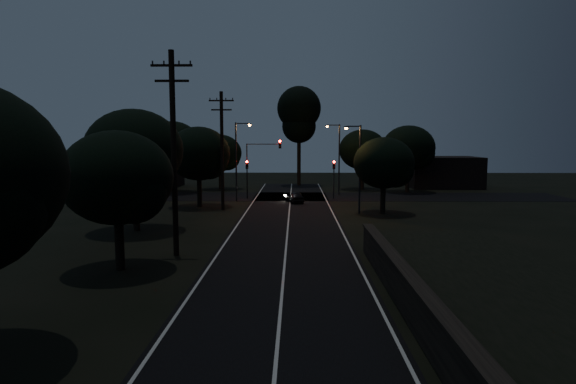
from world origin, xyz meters
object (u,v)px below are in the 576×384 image
object	(u,v)px
signal_left	(247,172)
utility_pole_far	(222,149)
streetlight_c	(358,163)
streetlight_b	(337,154)
signal_mast	(263,158)
utility_pole_mid	(174,150)
streetlight_a	(238,156)
signal_right	(334,172)
car	(295,197)
tall_pine	(299,114)

from	to	relation	value
signal_left	utility_pole_far	bearing A→B (deg)	-99.94
utility_pole_far	streetlight_c	bearing A→B (deg)	-9.60
streetlight_b	utility_pole_far	bearing A→B (deg)	-133.30
utility_pole_far	signal_mast	distance (m)	8.64
signal_left	streetlight_c	distance (m)	14.52
utility_pole_mid	streetlight_a	world-z (taller)	utility_pole_mid
streetlight_b	streetlight_c	distance (m)	14.01
streetlight_a	utility_pole_far	bearing A→B (deg)	-96.59
utility_pole_far	signal_right	bearing A→B (deg)	37.00
car	tall_pine	bearing A→B (deg)	-107.61
signal_right	streetlight_b	size ratio (longest dim) A/B	0.51
signal_right	streetlight_b	distance (m)	4.45
streetlight_a	signal_right	bearing A→B (deg)	11.34
tall_pine	streetlight_c	bearing A→B (deg)	-79.07
utility_pole_mid	signal_mast	distance (m)	25.22
car	utility_pole_mid	bearing A→B (deg)	57.71
signal_mast	streetlight_b	size ratio (longest dim) A/B	0.78
signal_right	tall_pine	bearing A→B (deg)	103.49
utility_pole_mid	car	bearing A→B (deg)	73.62
streetlight_a	streetlight_b	world-z (taller)	same
utility_pole_far	signal_left	world-z (taller)	utility_pole_far
utility_pole_mid	signal_left	size ratio (longest dim) A/B	2.68
tall_pine	signal_left	distance (m)	17.42
utility_pole_mid	tall_pine	bearing A→B (deg)	80.07
streetlight_c	utility_pole_mid	bearing A→B (deg)	-128.26
signal_left	streetlight_b	distance (m)	10.84
utility_pole_mid	utility_pole_far	bearing A→B (deg)	90.00
utility_pole_far	signal_right	world-z (taller)	utility_pole_far
streetlight_c	car	size ratio (longest dim) A/B	2.31
streetlight_a	car	xyz separation A→B (m)	(5.78, -0.99, -4.08)
signal_mast	streetlight_a	bearing A→B (deg)	-140.23
signal_right	streetlight_a	distance (m)	10.26
tall_pine	car	world-z (taller)	tall_pine
signal_left	streetlight_a	world-z (taller)	streetlight_a
utility_pole_mid	tall_pine	distance (m)	40.80
streetlight_b	tall_pine	bearing A→B (deg)	111.38
utility_pole_far	signal_mast	size ratio (longest dim) A/B	1.68
utility_pole_mid	signal_right	xyz separation A→B (m)	(10.60, 24.99, -2.90)
signal_right	utility_pole_far	bearing A→B (deg)	-143.00
utility_pole_mid	signal_right	world-z (taller)	utility_pole_mid
streetlight_a	utility_pole_mid	bearing A→B (deg)	-91.73
tall_pine	signal_mast	distance (m)	16.41
tall_pine	streetlight_b	size ratio (longest dim) A/B	1.68
signal_right	car	size ratio (longest dim) A/B	1.26
car	streetlight_b	bearing A→B (deg)	-140.60
streetlight_c	signal_mast	bearing A→B (deg)	131.19
streetlight_c	streetlight_b	bearing A→B (deg)	92.14
signal_mast	utility_pole_mid	bearing A→B (deg)	-97.04
utility_pole_far	streetlight_a	size ratio (longest dim) A/B	1.31
signal_left	signal_right	size ratio (longest dim) A/B	1.00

